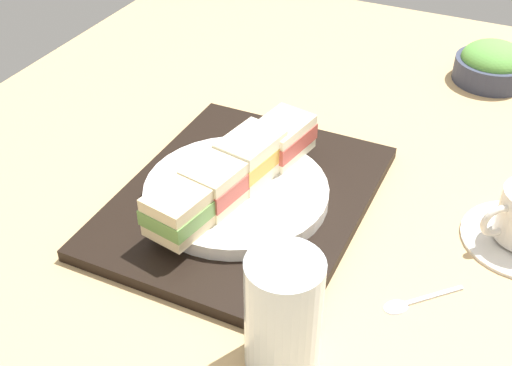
# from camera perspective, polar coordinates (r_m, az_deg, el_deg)

# --- Properties ---
(ground_plane) EXTENTS (1.40, 1.00, 0.03)m
(ground_plane) POSITION_cam_1_polar(r_m,az_deg,el_deg) (0.84, -0.87, -2.44)
(ground_plane) COLOR tan
(serving_tray) EXTENTS (0.36, 0.29, 0.02)m
(serving_tray) POSITION_cam_1_polar(r_m,az_deg,el_deg) (0.82, -1.30, -1.36)
(serving_tray) COLOR black
(serving_tray) RESTS_ON ground_plane
(sandwich_plate) EXTENTS (0.23, 0.23, 0.02)m
(sandwich_plate) POSITION_cam_1_polar(r_m,az_deg,el_deg) (0.80, -1.72, -0.81)
(sandwich_plate) COLOR white
(sandwich_plate) RESTS_ON serving_tray
(sandwich_nearmost) EXTENTS (0.09, 0.07, 0.05)m
(sandwich_nearmost) POSITION_cam_1_polar(r_m,az_deg,el_deg) (0.84, 2.26, 3.94)
(sandwich_nearmost) COLOR #EFE5C1
(sandwich_nearmost) RESTS_ON sandwich_plate
(sandwich_inner_near) EXTENTS (0.09, 0.07, 0.06)m
(sandwich_inner_near) POSITION_cam_1_polar(r_m,az_deg,el_deg) (0.80, -0.36, 2.29)
(sandwich_inner_near) COLOR #EFE5C1
(sandwich_inner_near) RESTS_ON sandwich_plate
(sandwich_inner_far) EXTENTS (0.09, 0.07, 0.05)m
(sandwich_inner_far) POSITION_cam_1_polar(r_m,az_deg,el_deg) (0.77, -3.24, 0.12)
(sandwich_inner_far) COLOR beige
(sandwich_inner_far) RESTS_ON sandwich_plate
(sandwich_farmost) EXTENTS (0.09, 0.07, 0.05)m
(sandwich_farmost) POSITION_cam_1_polar(r_m,az_deg,el_deg) (0.73, -6.40, -2.21)
(sandwich_farmost) COLOR beige
(sandwich_farmost) RESTS_ON sandwich_plate
(salad_bowl) EXTENTS (0.12, 0.12, 0.07)m
(salad_bowl) POSITION_cam_1_polar(r_m,az_deg,el_deg) (1.15, 19.80, 9.65)
(salad_bowl) COLOR #33384C
(salad_bowl) RESTS_ON ground_plane
(drinking_glass) EXTENTS (0.07, 0.07, 0.13)m
(drinking_glass) POSITION_cam_1_polar(r_m,az_deg,el_deg) (0.61, 2.38, -11.28)
(drinking_glass) COLOR silver
(drinking_glass) RESTS_ON ground_plane
(teaspoon) EXTENTS (0.08, 0.08, 0.01)m
(teaspoon) POSITION_cam_1_polar(r_m,az_deg,el_deg) (0.72, 12.92, -10.03)
(teaspoon) COLOR silver
(teaspoon) RESTS_ON ground_plane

